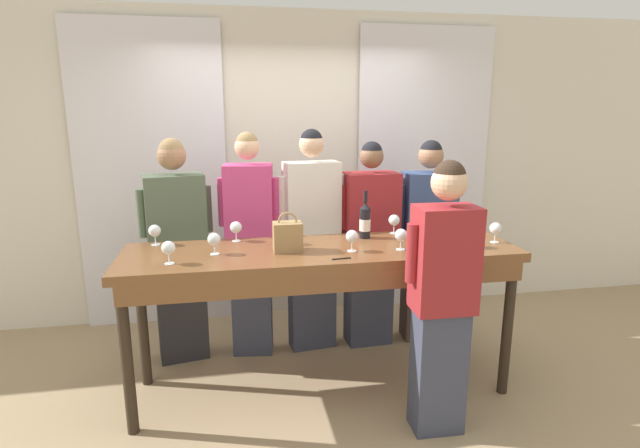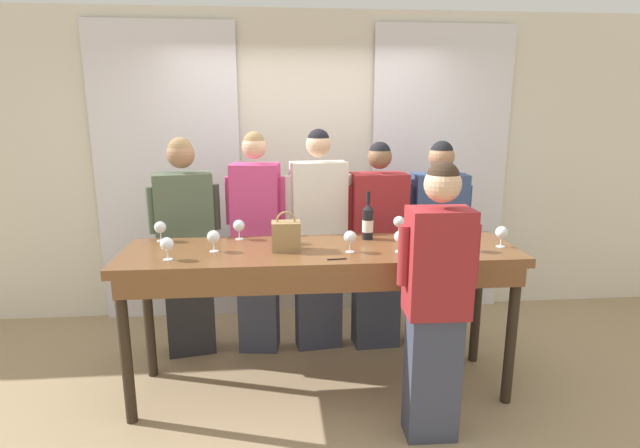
{
  "view_description": "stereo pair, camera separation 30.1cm",
  "coord_description": "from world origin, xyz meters",
  "px_view_note": "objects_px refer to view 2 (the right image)",
  "views": [
    {
      "loc": [
        -0.59,
        -3.16,
        1.95
      ],
      "look_at": [
        0.0,
        0.07,
        1.19
      ],
      "focal_mm": 28.0,
      "sensor_mm": 36.0,
      "label": 1
    },
    {
      "loc": [
        -0.3,
        -3.2,
        1.95
      ],
      "look_at": [
        0.0,
        0.07,
        1.19
      ],
      "focal_mm": 28.0,
      "sensor_mm": 36.0,
      "label": 2
    }
  ],
  "objects_px": {
    "guest_cream_sweater": "(318,239)",
    "guest_striped_shirt": "(377,246)",
    "wine_glass_front_left": "(239,226)",
    "wine_glass_center_right": "(470,237)",
    "wine_glass_near_host": "(350,238)",
    "wine_glass_back_mid": "(167,245)",
    "handbag": "(286,235)",
    "host_pouring": "(436,301)",
    "tasting_bar": "(321,264)",
    "wine_glass_back_right": "(502,233)",
    "guest_navy_coat": "(437,244)",
    "wine_bottle": "(368,222)",
    "wine_glass_center_mid": "(213,237)",
    "wine_glass_front_mid": "(399,222)",
    "wine_glass_back_left": "(160,228)",
    "wine_glass_front_right": "(283,230)",
    "wine_glass_center_left": "(400,237)",
    "guest_olive_jacket": "(187,247)"
  },
  "relations": [
    {
      "from": "guest_cream_sweater",
      "to": "guest_striped_shirt",
      "type": "distance_m",
      "value": 0.49
    },
    {
      "from": "wine_glass_front_left",
      "to": "guest_cream_sweater",
      "type": "distance_m",
      "value": 0.73
    },
    {
      "from": "wine_glass_center_right",
      "to": "guest_striped_shirt",
      "type": "bearing_deg",
      "value": 118.57
    },
    {
      "from": "wine_glass_center_right",
      "to": "wine_glass_near_host",
      "type": "height_order",
      "value": "same"
    },
    {
      "from": "wine_glass_back_mid",
      "to": "handbag",
      "type": "bearing_deg",
      "value": 11.31
    },
    {
      "from": "host_pouring",
      "to": "tasting_bar",
      "type": "bearing_deg",
      "value": 137.79
    },
    {
      "from": "wine_glass_back_right",
      "to": "wine_glass_back_mid",
      "type": "bearing_deg",
      "value": -177.42
    },
    {
      "from": "wine_glass_center_right",
      "to": "wine_glass_back_mid",
      "type": "distance_m",
      "value": 1.93
    },
    {
      "from": "wine_glass_front_left",
      "to": "wine_glass_back_mid",
      "type": "distance_m",
      "value": 0.61
    },
    {
      "from": "tasting_bar",
      "to": "guest_navy_coat",
      "type": "relative_size",
      "value": 1.54
    },
    {
      "from": "wine_glass_back_right",
      "to": "guest_cream_sweater",
      "type": "distance_m",
      "value": 1.4
    },
    {
      "from": "wine_bottle",
      "to": "wine_glass_back_right",
      "type": "height_order",
      "value": "wine_bottle"
    },
    {
      "from": "wine_bottle",
      "to": "wine_glass_center_mid",
      "type": "xyz_separation_m",
      "value": [
        -1.06,
        -0.23,
        -0.03
      ]
    },
    {
      "from": "guest_navy_coat",
      "to": "wine_glass_center_right",
      "type": "bearing_deg",
      "value": -93.93
    },
    {
      "from": "tasting_bar",
      "to": "wine_glass_back_mid",
      "type": "bearing_deg",
      "value": -171.21
    },
    {
      "from": "handbag",
      "to": "wine_glass_center_mid",
      "type": "bearing_deg",
      "value": 178.93
    },
    {
      "from": "tasting_bar",
      "to": "wine_glass_center_mid",
      "type": "xyz_separation_m",
      "value": [
        -0.7,
        0.01,
        0.2
      ]
    },
    {
      "from": "wine_bottle",
      "to": "wine_glass_back_right",
      "type": "xyz_separation_m",
      "value": [
        0.86,
        -0.28,
        -0.03
      ]
    },
    {
      "from": "tasting_bar",
      "to": "wine_glass_front_mid",
      "type": "xyz_separation_m",
      "value": [
        0.6,
        0.33,
        0.2
      ]
    },
    {
      "from": "wine_glass_back_left",
      "to": "host_pouring",
      "type": "xyz_separation_m",
      "value": [
        1.72,
        -0.86,
        -0.26
      ]
    },
    {
      "from": "wine_glass_front_right",
      "to": "wine_glass_center_left",
      "type": "distance_m",
      "value": 0.8
    },
    {
      "from": "handbag",
      "to": "wine_glass_center_mid",
      "type": "xyz_separation_m",
      "value": [
        -0.47,
        0.01,
        -0.0
      ]
    },
    {
      "from": "wine_glass_front_mid",
      "to": "guest_striped_shirt",
      "type": "bearing_deg",
      "value": 103.43
    },
    {
      "from": "tasting_bar",
      "to": "guest_striped_shirt",
      "type": "height_order",
      "value": "guest_striped_shirt"
    },
    {
      "from": "wine_glass_center_mid",
      "to": "guest_striped_shirt",
      "type": "xyz_separation_m",
      "value": [
        1.22,
        0.67,
        -0.28
      ]
    },
    {
      "from": "wine_glass_back_mid",
      "to": "wine_glass_center_mid",
      "type": "bearing_deg",
      "value": 30.54
    },
    {
      "from": "wine_glass_front_right",
      "to": "guest_striped_shirt",
      "type": "xyz_separation_m",
      "value": [
        0.77,
        0.5,
        -0.28
      ]
    },
    {
      "from": "wine_glass_front_left",
      "to": "wine_glass_back_left",
      "type": "distance_m",
      "value": 0.55
    },
    {
      "from": "wine_glass_front_left",
      "to": "wine_glass_back_left",
      "type": "height_order",
      "value": "same"
    },
    {
      "from": "wine_glass_near_host",
      "to": "guest_cream_sweater",
      "type": "height_order",
      "value": "guest_cream_sweater"
    },
    {
      "from": "wine_glass_front_left",
      "to": "wine_glass_back_right",
      "type": "height_order",
      "value": "same"
    },
    {
      "from": "handbag",
      "to": "wine_bottle",
      "type": "bearing_deg",
      "value": 21.89
    },
    {
      "from": "wine_bottle",
      "to": "handbag",
      "type": "relative_size",
      "value": 1.32
    },
    {
      "from": "wine_glass_center_mid",
      "to": "guest_navy_coat",
      "type": "distance_m",
      "value": 1.87
    },
    {
      "from": "tasting_bar",
      "to": "wine_glass_near_host",
      "type": "height_order",
      "value": "wine_glass_near_host"
    },
    {
      "from": "wine_glass_front_mid",
      "to": "wine_glass_back_left",
      "type": "height_order",
      "value": "same"
    },
    {
      "from": "wine_glass_back_right",
      "to": "host_pouring",
      "type": "distance_m",
      "value": 0.83
    },
    {
      "from": "wine_glass_center_left",
      "to": "wine_glass_center_mid",
      "type": "bearing_deg",
      "value": 174.61
    },
    {
      "from": "tasting_bar",
      "to": "wine_glass_center_mid",
      "type": "relative_size",
      "value": 18.42
    },
    {
      "from": "wine_glass_front_left",
      "to": "wine_glass_center_right",
      "type": "height_order",
      "value": "same"
    },
    {
      "from": "wine_glass_center_mid",
      "to": "wine_glass_back_mid",
      "type": "bearing_deg",
      "value": -149.46
    },
    {
      "from": "host_pouring",
      "to": "guest_cream_sweater",
      "type": "bearing_deg",
      "value": 114.97
    },
    {
      "from": "wine_glass_near_host",
      "to": "guest_olive_jacket",
      "type": "bearing_deg",
      "value": 147.28
    },
    {
      "from": "wine_glass_front_left",
      "to": "wine_glass_center_mid",
      "type": "xyz_separation_m",
      "value": [
        -0.14,
        -0.3,
        0.0
      ]
    },
    {
      "from": "wine_bottle",
      "to": "wine_glass_back_left",
      "type": "height_order",
      "value": "wine_bottle"
    },
    {
      "from": "wine_glass_front_right",
      "to": "host_pouring",
      "type": "height_order",
      "value": "host_pouring"
    },
    {
      "from": "guest_olive_jacket",
      "to": "guest_striped_shirt",
      "type": "bearing_deg",
      "value": -0.0
    },
    {
      "from": "wine_glass_front_left",
      "to": "guest_striped_shirt",
      "type": "bearing_deg",
      "value": 18.73
    },
    {
      "from": "wine_glass_front_left",
      "to": "wine_glass_center_left",
      "type": "relative_size",
      "value": 1.0
    },
    {
      "from": "wine_bottle",
      "to": "wine_glass_back_mid",
      "type": "bearing_deg",
      "value": -163.85
    }
  ]
}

